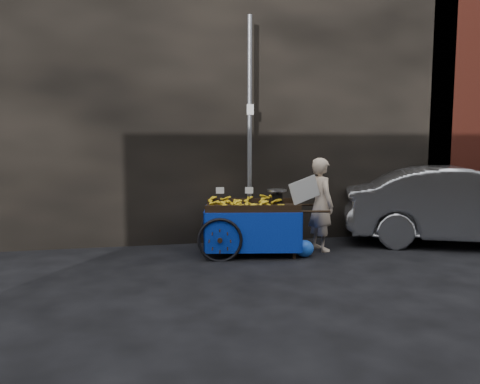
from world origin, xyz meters
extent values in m
plane|color=black|center=(0.00, 0.00, 0.00)|extent=(80.00, 80.00, 0.00)
cube|color=black|center=(-1.00, 2.60, 2.50)|extent=(11.00, 2.00, 5.00)
cube|color=#591E14|center=(5.50, 2.60, 2.50)|extent=(3.00, 2.00, 5.00)
cylinder|color=slate|center=(0.30, 1.30, 2.00)|extent=(0.08, 0.08, 4.00)
cube|color=white|center=(0.30, 1.25, 2.40)|extent=(0.12, 0.02, 0.18)
cube|color=black|center=(0.20, 0.69, 0.75)|extent=(1.65, 1.18, 0.06)
cube|color=black|center=(0.27, 1.12, 0.82)|extent=(1.49, 0.29, 0.09)
cube|color=black|center=(0.13, 0.25, 0.82)|extent=(1.49, 0.29, 0.09)
cube|color=black|center=(0.79, 0.20, 0.38)|extent=(0.05, 0.05, 0.75)
cube|color=black|center=(0.91, 0.95, 0.38)|extent=(0.05, 0.05, 0.75)
cylinder|color=black|center=(1.11, 0.15, 0.75)|extent=(0.47, 0.12, 0.04)
cylinder|color=black|center=(1.24, 0.89, 0.75)|extent=(0.47, 0.12, 0.04)
torus|color=black|center=(-0.40, 0.27, 0.33)|extent=(0.70, 0.17, 0.71)
torus|color=black|center=(-0.22, 1.28, 0.33)|extent=(0.70, 0.17, 0.71)
cylinder|color=black|center=(-0.31, 0.78, 0.33)|extent=(0.22, 1.05, 0.05)
cube|color=#081C98|center=(0.12, 0.21, 0.43)|extent=(1.53, 0.28, 0.64)
cube|color=#081C98|center=(0.28, 1.16, 0.43)|extent=(1.53, 0.28, 0.64)
cube|color=#081C98|center=(-0.55, 0.82, 0.43)|extent=(0.18, 0.97, 0.64)
cube|color=#081C98|center=(0.95, 0.56, 0.43)|extent=(0.18, 0.97, 0.64)
cube|color=black|center=(0.63, 0.66, 0.91)|extent=(0.19, 0.16, 0.15)
cylinder|color=silver|center=(0.63, 0.66, 1.05)|extent=(0.37, 0.37, 0.03)
cube|color=white|center=(-0.33, 0.67, 1.06)|extent=(0.13, 0.03, 0.10)
cube|color=white|center=(0.14, 0.59, 1.06)|extent=(0.13, 0.03, 0.10)
imported|color=#C5AD92|center=(1.40, 0.67, 0.79)|extent=(0.50, 0.65, 1.58)
cube|color=silver|center=(1.05, 0.51, 1.06)|extent=(0.58, 0.11, 0.50)
ellipsoid|color=blue|center=(0.98, 0.26, 0.14)|extent=(0.31, 0.24, 0.28)
imported|color=#A6A8AD|center=(4.11, 0.58, 0.69)|extent=(4.46, 2.94, 1.39)
camera|label=1|loc=(-1.51, -6.75, 1.88)|focal=35.00mm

